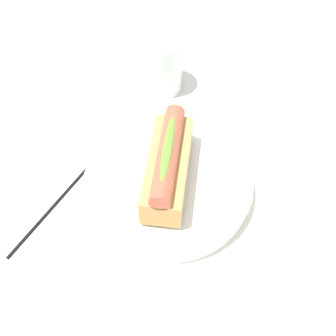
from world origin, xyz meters
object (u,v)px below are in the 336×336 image
serving_bowl (168,184)px  chopstick_near (64,194)px  napkin_box (289,318)px  hotdog_front (168,164)px  water_glass (161,68)px

serving_bowl → chopstick_near: size_ratio=1.02×
napkin_box → serving_bowl: bearing=-138.2°
hotdog_front → serving_bowl: bearing=180.0°
napkin_box → chopstick_near: napkin_box is taller
napkin_box → water_glass: bearing=-150.8°
serving_bowl → water_glass: (-0.21, -0.03, 0.02)m
water_glass → napkin_box: bearing=22.1°
water_glass → napkin_box: size_ratio=0.60×
serving_bowl → chopstick_near: (0.02, -0.14, -0.01)m
chopstick_near → water_glass: bearing=179.6°
serving_bowl → hotdog_front: bearing=0.0°
serving_bowl → hotdog_front: (0.00, 0.00, 0.04)m
water_glass → chopstick_near: size_ratio=0.41×
hotdog_front → chopstick_near: 0.15m
hotdog_front → napkin_box: size_ratio=1.01×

